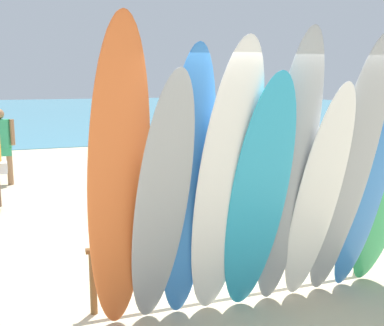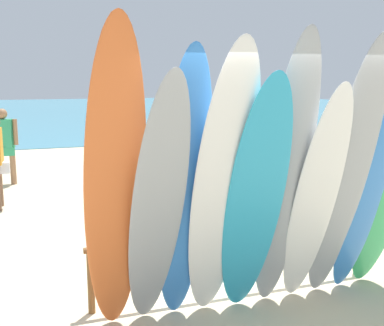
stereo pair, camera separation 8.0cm
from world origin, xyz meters
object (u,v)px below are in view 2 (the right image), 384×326
at_px(surfboard_grey_7, 346,177).
at_px(distant_boat, 189,116).
at_px(beach_chair_red, 352,188).
at_px(surfboard_teal_4, 255,203).
at_px(surfboard_white_3, 222,190).
at_px(surfboard_rack, 238,242).
at_px(surfboard_grey_1, 158,209).
at_px(beachgoer_photographing, 4,141).
at_px(surfboard_blue_2, 184,193).
at_px(surfboard_orange_0, 115,188).
at_px(surfboard_grey_5, 285,180).
at_px(surfboard_blue_8, 366,200).
at_px(surfboard_white_6, 315,200).

distance_m(surfboard_grey_7, distant_boat, 23.66).
bearing_deg(beach_chair_red, surfboard_teal_4, -124.64).
height_order(surfboard_white_3, surfboard_teal_4, surfboard_white_3).
bearing_deg(surfboard_rack, beach_chair_red, 34.50).
distance_m(surfboard_grey_1, distant_boat, 24.18).
relative_size(surfboard_white_3, beachgoer_photographing, 1.66).
xyz_separation_m(surfboard_blue_2, surfboard_teal_4, (0.64, -0.13, -0.11)).
relative_size(surfboard_orange_0, surfboard_grey_5, 1.02).
height_order(surfboard_blue_2, beachgoer_photographing, surfboard_blue_2).
distance_m(surfboard_orange_0, surfboard_grey_7, 2.24).
bearing_deg(surfboard_white_3, beachgoer_photographing, 105.77).
distance_m(surfboard_blue_2, surfboard_teal_4, 0.66).
xyz_separation_m(surfboard_blue_8, distant_boat, (5.97, 22.64, -0.95)).
distance_m(surfboard_grey_1, surfboard_grey_5, 1.24).
distance_m(surfboard_grey_1, surfboard_white_6, 1.57).
height_order(surfboard_grey_1, surfboard_blue_8, surfboard_grey_1).
relative_size(surfboard_grey_1, surfboard_grey_5, 0.89).
relative_size(surfboard_grey_5, beach_chair_red, 3.42).
distance_m(beach_chair_red, distant_boat, 20.25).
relative_size(surfboard_teal_4, surfboard_grey_5, 0.88).
distance_m(surfboard_orange_0, surfboard_blue_8, 2.62).
bearing_deg(surfboard_blue_2, surfboard_grey_1, -161.60).
distance_m(surfboard_white_6, beach_chair_red, 4.01).
bearing_deg(surfboard_blue_8, surfboard_grey_5, 179.76).
relative_size(surfboard_grey_7, beachgoer_photographing, 1.70).
bearing_deg(surfboard_rack, surfboard_blue_2, -143.83).
relative_size(surfboard_grey_5, surfboard_blue_8, 1.28).
relative_size(surfboard_teal_4, surfboard_white_6, 1.04).
height_order(surfboard_rack, surfboard_grey_7, surfboard_grey_7).
height_order(surfboard_orange_0, surfboard_white_6, surfboard_orange_0).
height_order(surfboard_white_6, beach_chair_red, surfboard_white_6).
xyz_separation_m(surfboard_blue_2, surfboard_blue_8, (1.98, 0.00, -0.23)).
bearing_deg(surfboard_blue_8, surfboard_grey_7, -166.64).
xyz_separation_m(surfboard_blue_2, surfboard_white_3, (0.32, -0.11, 0.03)).
bearing_deg(surfboard_grey_7, surfboard_grey_5, 179.89).
bearing_deg(surfboard_teal_4, surfboard_blue_8, 9.82).
height_order(surfboard_rack, distant_boat, surfboard_rack).
distance_m(surfboard_rack, surfboard_white_6, 1.04).
height_order(surfboard_grey_1, surfboard_white_6, surfboard_grey_1).
xyz_separation_m(surfboard_orange_0, beach_chair_red, (4.62, 2.82, -0.97)).
bearing_deg(surfboard_grey_7, surfboard_white_6, 177.22).
relative_size(surfboard_white_6, beach_chair_red, 2.90).
bearing_deg(surfboard_rack, surfboard_grey_1, -147.98).
bearing_deg(surfboard_orange_0, surfboard_grey_1, -6.47).
bearing_deg(surfboard_white_3, surfboard_blue_2, 161.96).
relative_size(surfboard_orange_0, surfboard_blue_2, 1.08).
relative_size(surfboard_white_6, distant_boat, 0.75).
xyz_separation_m(surfboard_blue_2, distant_boat, (7.95, 22.65, -1.18)).
height_order(surfboard_white_6, surfboard_grey_7, surfboard_grey_7).
height_order(surfboard_blue_2, surfboard_white_3, surfboard_white_3).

